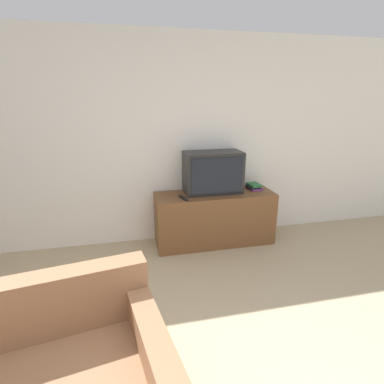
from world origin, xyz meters
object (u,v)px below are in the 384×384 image
(television, at_px, (213,172))
(book_stack, at_px, (254,186))
(tv_stand, at_px, (214,218))
(remote_on_stand, at_px, (183,198))

(television, relative_size, book_stack, 3.51)
(tv_stand, distance_m, remote_on_stand, 0.57)
(tv_stand, bearing_deg, book_stack, 6.88)
(tv_stand, height_order, remote_on_stand, remote_on_stand)
(television, distance_m, remote_on_stand, 0.52)
(book_stack, bearing_deg, television, -179.75)
(tv_stand, height_order, television, television)
(book_stack, relative_size, remote_on_stand, 1.07)
(tv_stand, relative_size, book_stack, 7.37)
(remote_on_stand, bearing_deg, television, 24.22)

